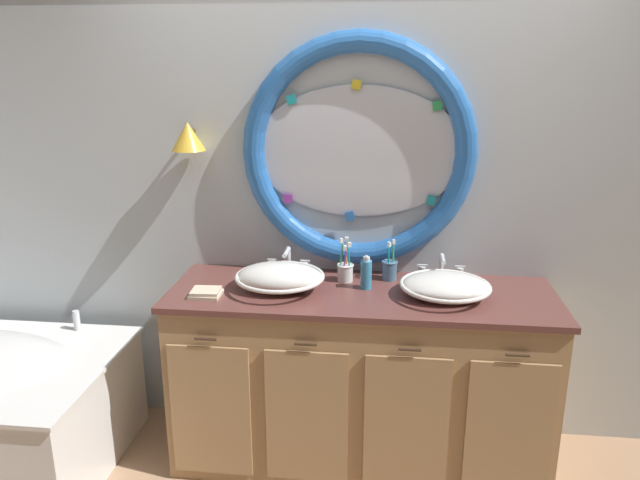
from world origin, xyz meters
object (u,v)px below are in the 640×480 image
Objects in this scene: toothbrush_holder_right at (390,269)px; soap_dispenser at (366,274)px; toothbrush_holder_left at (345,270)px; folded_hand_towel at (206,293)px; sink_basin_right at (445,286)px; sink_basin_left at (280,277)px.

soap_dispenser is (-0.11, -0.14, 0.02)m from toothbrush_holder_right.
toothbrush_holder_right is 0.18m from soap_dispenser.
toothbrush_holder_right is at bearing 11.17° from toothbrush_holder_left.
toothbrush_holder_right is 0.91m from folded_hand_towel.
sink_basin_right reaches higher than folded_hand_towel.
sink_basin_left is at bearing -151.70° from toothbrush_holder_left.
toothbrush_holder_left is (0.30, 0.16, -0.01)m from sink_basin_left.
toothbrush_holder_left is at bearing 138.93° from soap_dispenser.
folded_hand_towel is at bearing -160.85° from sink_basin_left.
toothbrush_holder_right is (0.22, 0.04, 0.00)m from toothbrush_holder_left.
toothbrush_holder_right reaches higher than soap_dispenser.
toothbrush_holder_left is 0.69m from folded_hand_towel.
sink_basin_right is at bearing 5.93° from folded_hand_towel.
toothbrush_holder_right is at bearing 141.45° from sink_basin_right.
sink_basin_left is 2.53× the size of soap_dispenser.
toothbrush_holder_left is at bearing 161.22° from sink_basin_right.
folded_hand_towel is (-0.86, -0.32, -0.04)m from toothbrush_holder_right.
toothbrush_holder_right reaches higher than sink_basin_left.
folded_hand_towel is at bearing -174.07° from sink_basin_right.
toothbrush_holder_left is at bearing 23.66° from folded_hand_towel.
soap_dispenser is at bearing 169.50° from sink_basin_right.
folded_hand_towel is at bearing -166.07° from soap_dispenser.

